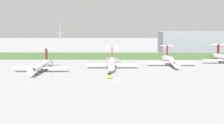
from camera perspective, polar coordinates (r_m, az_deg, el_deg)
name	(u,v)px	position (r m, az deg, el deg)	size (l,w,h in m)	color
ground_plane	(112,67)	(138.78, 0.03, -0.89)	(500.00, 500.00, 0.00)	#939399
grass_berm	(113,56)	(173.49, 0.15, 1.17)	(320.00, 20.00, 1.98)	#426033
regional_jet_second	(41,66)	(128.51, -13.52, -0.66)	(22.81, 31.00, 9.00)	silver
regional_jet_third	(112,62)	(134.47, -0.04, -0.08)	(22.81, 31.00, 9.00)	silver
regional_jet_fourth	(171,60)	(144.52, 11.24, 0.32)	(22.81, 31.00, 9.00)	silver
antenna_mast	(61,41)	(188.21, -9.89, 3.99)	(4.40, 0.50, 21.42)	#B2B2B7
distant_hangar	(205,42)	(207.77, 17.54, 3.61)	(60.43, 23.28, 14.39)	gray
baggage_tug	(110,76)	(110.17, -0.45, -2.62)	(1.72, 3.20, 2.30)	yellow
safety_cone_front_marker	(14,80)	(110.80, -18.29, -3.34)	(0.44, 0.44, 0.55)	orange
safety_cone_mid_marker	(23,80)	(109.99, -16.84, -3.36)	(0.44, 0.44, 0.55)	orange
safety_cone_rear_marker	(33,80)	(109.57, -15.00, -3.34)	(0.44, 0.44, 0.55)	orange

